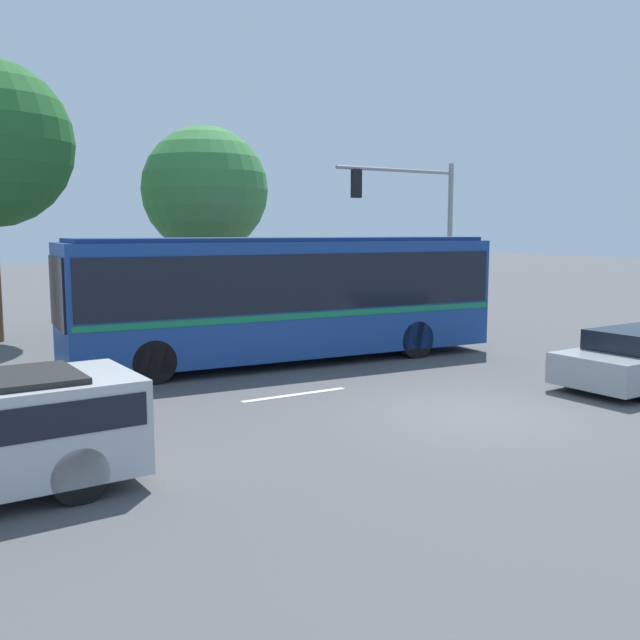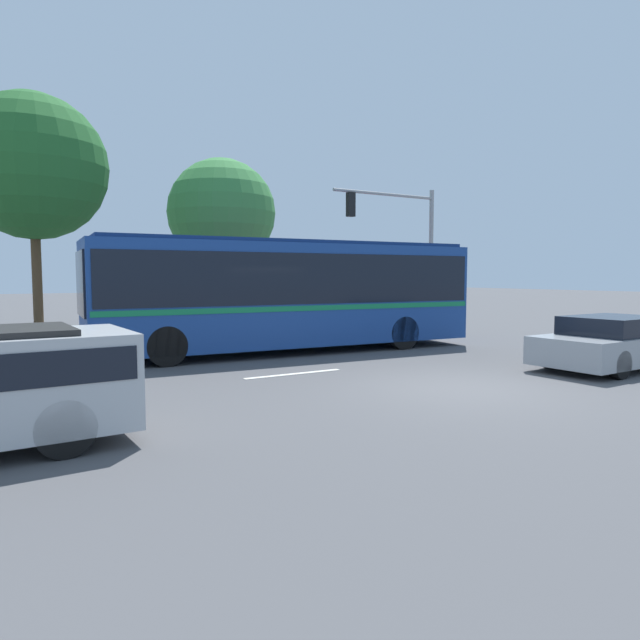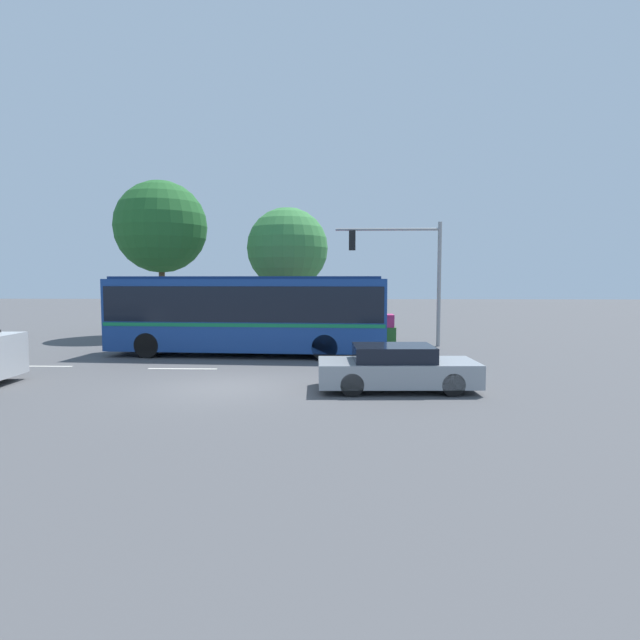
{
  "view_description": "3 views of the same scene",
  "coord_description": "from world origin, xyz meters",
  "px_view_note": "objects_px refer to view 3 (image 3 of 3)",
  "views": [
    {
      "loc": [
        -9.03,
        -9.44,
        3.39
      ],
      "look_at": [
        -0.37,
        4.92,
        1.26
      ],
      "focal_mm": 39.58,
      "sensor_mm": 36.0,
      "label": 1
    },
    {
      "loc": [
        -7.99,
        -7.99,
        2.22
      ],
      "look_at": [
        -0.27,
        4.99,
        1.03
      ],
      "focal_mm": 31.48,
      "sensor_mm": 36.0,
      "label": 2
    },
    {
      "loc": [
        3.3,
        -14.79,
        3.07
      ],
      "look_at": [
        2.61,
        4.42,
        1.61
      ],
      "focal_mm": 29.63,
      "sensor_mm": 36.0,
      "label": 3
    }
  ],
  "objects_px": {
    "city_bus": "(248,311)",
    "street_tree_centre": "(287,248)",
    "traffic_light_pole": "(411,264)",
    "sedan_foreground": "(396,368)",
    "street_tree_left": "(161,227)"
  },
  "relations": [
    {
      "from": "traffic_light_pole",
      "to": "street_tree_centre",
      "type": "xyz_separation_m",
      "value": [
        -6.14,
        4.43,
        0.99
      ]
    },
    {
      "from": "traffic_light_pole",
      "to": "street_tree_left",
      "type": "relative_size",
      "value": 0.68
    },
    {
      "from": "city_bus",
      "to": "street_tree_centre",
      "type": "distance_m",
      "value": 8.27
    },
    {
      "from": "city_bus",
      "to": "street_tree_centre",
      "type": "height_order",
      "value": "street_tree_centre"
    },
    {
      "from": "city_bus",
      "to": "traffic_light_pole",
      "type": "distance_m",
      "value": 7.99
    },
    {
      "from": "city_bus",
      "to": "street_tree_centre",
      "type": "bearing_deg",
      "value": -93.16
    },
    {
      "from": "sedan_foreground",
      "to": "street_tree_left",
      "type": "bearing_deg",
      "value": 126.28
    },
    {
      "from": "traffic_light_pole",
      "to": "street_tree_centre",
      "type": "distance_m",
      "value": 7.63
    },
    {
      "from": "traffic_light_pole",
      "to": "street_tree_centre",
      "type": "bearing_deg",
      "value": -35.8
    },
    {
      "from": "city_bus",
      "to": "traffic_light_pole",
      "type": "height_order",
      "value": "traffic_light_pole"
    },
    {
      "from": "sedan_foreground",
      "to": "street_tree_centre",
      "type": "height_order",
      "value": "street_tree_centre"
    },
    {
      "from": "city_bus",
      "to": "street_tree_centre",
      "type": "relative_size",
      "value": 1.62
    },
    {
      "from": "traffic_light_pole",
      "to": "city_bus",
      "type": "bearing_deg",
      "value": 24.76
    },
    {
      "from": "city_bus",
      "to": "sedan_foreground",
      "type": "relative_size",
      "value": 2.55
    },
    {
      "from": "sedan_foreground",
      "to": "traffic_light_pole",
      "type": "height_order",
      "value": "traffic_light_pole"
    }
  ]
}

